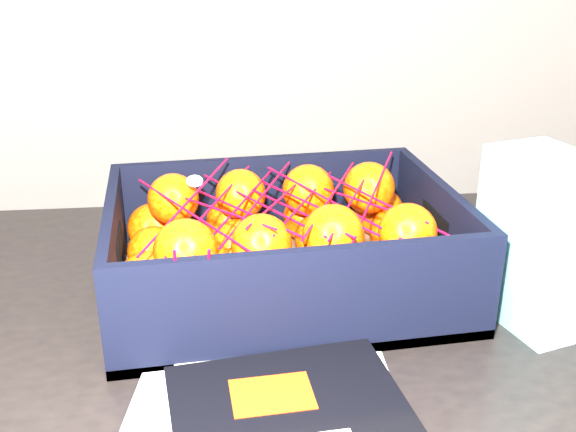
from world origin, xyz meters
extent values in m
cube|color=black|center=(-0.04, 0.15, 0.73)|extent=(1.26, 0.90, 0.04)
cylinder|color=black|center=(0.51, 0.50, 0.35)|extent=(0.06, 0.06, 0.71)
cube|color=#F93B0D|center=(0.00, 0.03, 0.77)|extent=(0.08, 0.06, 0.00)
cube|color=#916243|center=(0.05, 0.25, 0.76)|extent=(0.41, 0.31, 0.01)
cube|color=black|center=(0.05, 0.40, 0.81)|extent=(0.41, 0.01, 0.12)
cube|color=black|center=(0.05, 0.11, 0.81)|extent=(0.41, 0.01, 0.12)
cube|color=black|center=(-0.15, 0.25, 0.81)|extent=(0.01, 0.28, 0.12)
cube|color=black|center=(0.25, 0.25, 0.81)|extent=(0.01, 0.28, 0.12)
sphere|color=#FF4E05|center=(-0.11, 0.15, 0.80)|extent=(0.07, 0.07, 0.07)
sphere|color=#FF4E05|center=(-0.11, 0.22, 0.80)|extent=(0.07, 0.07, 0.07)
sphere|color=#FF4E05|center=(-0.11, 0.29, 0.80)|extent=(0.06, 0.06, 0.06)
sphere|color=#FF4E05|center=(-0.11, 0.36, 0.80)|extent=(0.07, 0.07, 0.07)
sphere|color=#FF4E05|center=(0.00, 0.15, 0.80)|extent=(0.07, 0.07, 0.07)
sphere|color=#FF4E05|center=(0.00, 0.21, 0.80)|extent=(0.07, 0.07, 0.07)
sphere|color=#FF4E05|center=(0.00, 0.29, 0.80)|extent=(0.07, 0.07, 0.07)
sphere|color=#FF4E05|center=(0.00, 0.36, 0.80)|extent=(0.07, 0.07, 0.07)
sphere|color=#FF4E05|center=(0.10, 0.14, 0.80)|extent=(0.06, 0.06, 0.06)
sphere|color=#FF4E05|center=(0.10, 0.22, 0.80)|extent=(0.06, 0.06, 0.06)
sphere|color=#FF4E05|center=(0.10, 0.29, 0.80)|extent=(0.06, 0.06, 0.06)
sphere|color=#FF4E05|center=(0.10, 0.36, 0.80)|extent=(0.07, 0.07, 0.07)
sphere|color=#FF4E05|center=(0.20, 0.14, 0.80)|extent=(0.07, 0.07, 0.07)
sphere|color=#FF4E05|center=(0.20, 0.21, 0.80)|extent=(0.07, 0.07, 0.07)
sphere|color=#FF4E05|center=(0.20, 0.29, 0.80)|extent=(0.07, 0.07, 0.07)
sphere|color=#FF4E05|center=(0.20, 0.36, 0.80)|extent=(0.07, 0.07, 0.07)
sphere|color=#FF4E05|center=(-0.07, 0.18, 0.85)|extent=(0.07, 0.07, 0.07)
sphere|color=#FF4E05|center=(-0.08, 0.33, 0.85)|extent=(0.06, 0.06, 0.06)
sphere|color=#FF4E05|center=(0.01, 0.18, 0.85)|extent=(0.07, 0.07, 0.07)
sphere|color=#FF4E05|center=(0.01, 0.33, 0.85)|extent=(0.06, 0.06, 0.06)
sphere|color=#FF4E05|center=(0.09, 0.18, 0.85)|extent=(0.07, 0.07, 0.07)
sphere|color=#FF4E05|center=(0.09, 0.33, 0.85)|extent=(0.07, 0.07, 0.07)
sphere|color=#FF4E05|center=(0.17, 0.18, 0.85)|extent=(0.07, 0.07, 0.07)
sphere|color=#FF4E05|center=(0.17, 0.32, 0.85)|extent=(0.07, 0.07, 0.07)
cylinder|color=#BE0728|center=(-0.06, 0.24, 0.86)|extent=(0.12, 0.21, 0.01)
cylinder|color=#BE0728|center=(-0.04, 0.25, 0.87)|extent=(0.11, 0.21, 0.03)
cylinder|color=#BE0728|center=(-0.01, 0.25, 0.86)|extent=(0.12, 0.21, 0.01)
cylinder|color=#BE0728|center=(0.02, 0.26, 0.86)|extent=(0.12, 0.21, 0.01)
cylinder|color=#BE0728|center=(0.05, 0.25, 0.86)|extent=(0.12, 0.21, 0.00)
cylinder|color=#BE0728|center=(0.08, 0.25, 0.86)|extent=(0.12, 0.21, 0.00)
cylinder|color=#BE0728|center=(0.10, 0.25, 0.86)|extent=(0.12, 0.21, 0.02)
cylinder|color=#BE0728|center=(0.13, 0.26, 0.86)|extent=(0.12, 0.21, 0.02)
cylinder|color=#BE0728|center=(0.16, 0.25, 0.86)|extent=(0.12, 0.21, 0.02)
cylinder|color=#BE0728|center=(-0.06, 0.26, 0.87)|extent=(0.11, 0.21, 0.03)
cylinder|color=#BE0728|center=(-0.04, 0.25, 0.87)|extent=(0.12, 0.21, 0.02)
cylinder|color=#BE0728|center=(-0.01, 0.25, 0.86)|extent=(0.12, 0.21, 0.01)
cylinder|color=#BE0728|center=(0.02, 0.26, 0.87)|extent=(0.12, 0.21, 0.02)
cylinder|color=#BE0728|center=(0.05, 0.26, 0.87)|extent=(0.11, 0.21, 0.02)
cylinder|color=#BE0728|center=(0.08, 0.26, 0.86)|extent=(0.12, 0.21, 0.01)
cylinder|color=#BE0728|center=(0.10, 0.25, 0.87)|extent=(0.12, 0.21, 0.01)
cylinder|color=#BE0728|center=(0.13, 0.25, 0.87)|extent=(0.12, 0.21, 0.01)
cylinder|color=#BE0728|center=(0.16, 0.25, 0.87)|extent=(0.11, 0.21, 0.03)
cylinder|color=#BE0728|center=(-0.08, 0.12, 0.84)|extent=(0.00, 0.03, 0.09)
cylinder|color=#BE0728|center=(-0.05, 0.12, 0.84)|extent=(0.01, 0.04, 0.08)
cube|color=white|center=(0.32, 0.14, 0.85)|extent=(0.11, 0.14, 0.19)
camera|label=1|loc=(-0.08, -0.47, 1.16)|focal=41.94mm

